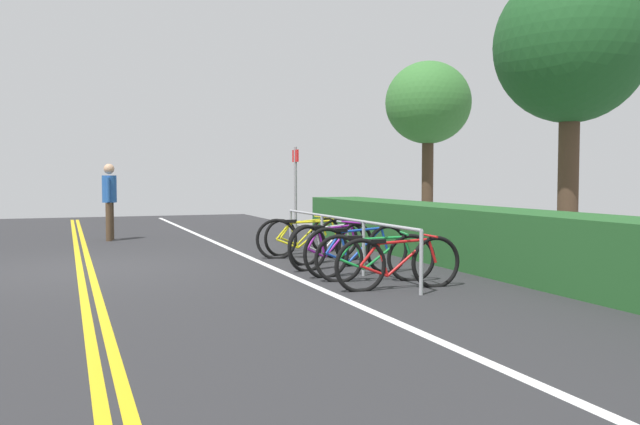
{
  "coord_description": "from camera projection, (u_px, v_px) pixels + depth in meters",
  "views": [
    {
      "loc": [
        11.1,
        -0.26,
        1.46
      ],
      "look_at": [
        1.45,
        3.4,
        0.9
      ],
      "focal_mm": 37.68,
      "sensor_mm": 36.0,
      "label": 1
    }
  ],
  "objects": [
    {
      "name": "centre_line_yellow_outer",
      "position": [
        90.0,
        269.0,
        10.56
      ],
      "size": [
        25.51,
        0.1,
        0.0
      ],
      "primitive_type": "cube",
      "color": "gold",
      "rests_on": "ground_plane"
    },
    {
      "name": "bicycle_1",
      "position": [
        307.0,
        238.0,
        11.93
      ],
      "size": [
        0.57,
        1.79,
        0.76
      ],
      "color": "black",
      "rests_on": "ground_plane"
    },
    {
      "name": "bike_lane_stripe_white",
      "position": [
        257.0,
        261.0,
        11.52
      ],
      "size": [
        25.51,
        0.12,
        0.0
      ],
      "primitive_type": "cube",
      "color": "white",
      "rests_on": "ground_plane"
    },
    {
      "name": "bicycle_5",
      "position": [
        375.0,
        258.0,
        9.29
      ],
      "size": [
        0.59,
        1.65,
        0.71
      ],
      "color": "black",
      "rests_on": "ground_plane"
    },
    {
      "name": "pedestrian",
      "position": [
        109.0,
        196.0,
        15.2
      ],
      "size": [
        0.48,
        0.32,
        1.74
      ],
      "color": "#4C3826",
      "rests_on": "ground_plane"
    },
    {
      "name": "tree_mid",
      "position": [
        571.0,
        47.0,
        11.64
      ],
      "size": [
        2.64,
        2.64,
        5.08
      ],
      "color": "#473323",
      "rests_on": "ground_plane"
    },
    {
      "name": "bicycle_4",
      "position": [
        357.0,
        250.0,
        9.89
      ],
      "size": [
        0.46,
        1.8,
        0.77
      ],
      "color": "black",
      "rests_on": "ground_plane"
    },
    {
      "name": "hedge_backdrop",
      "position": [
        513.0,
        242.0,
        9.95
      ],
      "size": [
        14.11,
        1.17,
        0.95
      ],
      "primitive_type": "cube",
      "color": "#235626",
      "rests_on": "ground_plane"
    },
    {
      "name": "bike_rack",
      "position": [
        341.0,
        230.0,
        10.58
      ],
      "size": [
        5.16,
        0.05,
        0.82
      ],
      "color": "#9EA0A5",
      "rests_on": "ground_plane"
    },
    {
      "name": "tree_near_left",
      "position": [
        428.0,
        104.0,
        15.76
      ],
      "size": [
        2.01,
        2.01,
        4.15
      ],
      "color": "#473323",
      "rests_on": "ground_plane"
    },
    {
      "name": "centre_line_yellow_inner",
      "position": [
        80.0,
        269.0,
        10.5
      ],
      "size": [
        25.51,
        0.1,
        0.0
      ],
      "primitive_type": "cube",
      "color": "gold",
      "rests_on": "ground_plane"
    },
    {
      "name": "ground_plane",
      "position": [
        85.0,
        271.0,
        10.53
      ],
      "size": [
        28.35,
        12.34,
        0.05
      ],
      "primitive_type": "cube",
      "color": "#2B2B2D"
    },
    {
      "name": "sign_post_near",
      "position": [
        295.0,
        187.0,
        13.4
      ],
      "size": [
        0.36,
        0.06,
        2.04
      ],
      "color": "gray",
      "rests_on": "ground_plane"
    },
    {
      "name": "bicycle_2",
      "position": [
        328.0,
        243.0,
        11.3
      ],
      "size": [
        0.6,
        1.6,
        0.72
      ],
      "color": "black",
      "rests_on": "ground_plane"
    },
    {
      "name": "bicycle_3",
      "position": [
        332.0,
        246.0,
        10.61
      ],
      "size": [
        0.59,
        1.65,
        0.76
      ],
      "color": "black",
      "rests_on": "ground_plane"
    },
    {
      "name": "bicycle_6",
      "position": [
        399.0,
        263.0,
        8.64
      ],
      "size": [
        0.46,
        1.77,
        0.72
      ],
      "color": "black",
      "rests_on": "ground_plane"
    },
    {
      "name": "bicycle_0",
      "position": [
        304.0,
        236.0,
        12.61
      ],
      "size": [
        0.55,
        1.68,
        0.72
      ],
      "color": "black",
      "rests_on": "ground_plane"
    }
  ]
}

